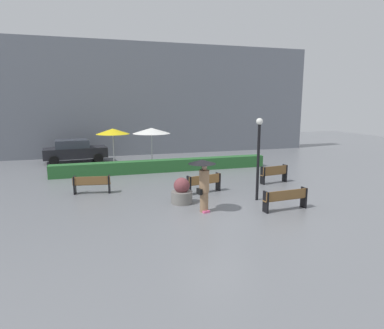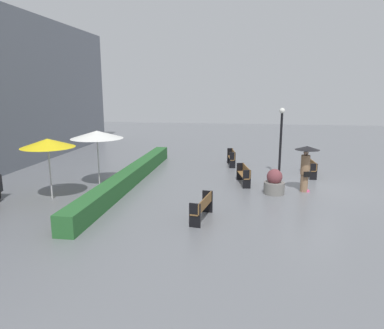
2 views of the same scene
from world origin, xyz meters
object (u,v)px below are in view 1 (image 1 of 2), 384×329
object	(u,v)px
patio_umbrella_yellow	(113,131)
bench_near_right	(286,198)
bench_far_right	(274,173)
pedestrian_with_umbrella	(203,177)
lamp_post	(259,150)
planter_pot	(182,192)
bench_far_left	(92,183)
parked_car	(75,150)
patio_umbrella_white	(151,131)
bench_mid_center	(204,182)

from	to	relation	value
patio_umbrella_yellow	bench_near_right	bearing A→B (deg)	-62.87
bench_far_right	bench_near_right	bearing A→B (deg)	-115.03
pedestrian_with_umbrella	lamp_post	bearing A→B (deg)	17.18
planter_pot	pedestrian_with_umbrella	bearing A→B (deg)	-70.25
bench_near_right	bench_far_left	distance (m)	8.54
pedestrian_with_umbrella	parked_car	size ratio (longest dim) A/B	0.47
planter_pot	patio_umbrella_white	xyz separation A→B (m)	(0.20, 7.93, 1.91)
patio_umbrella_white	lamp_post	bearing A→B (deg)	-70.46
pedestrian_with_umbrella	lamp_post	xyz separation A→B (m)	(2.72, 0.84, 0.82)
bench_near_right	parked_car	world-z (taller)	parked_car
bench_far_left	bench_far_right	size ratio (longest dim) A/B	1.07
bench_mid_center	patio_umbrella_white	bearing A→B (deg)	100.37
bench_mid_center	patio_umbrella_yellow	size ratio (longest dim) A/B	0.69
patio_umbrella_white	parked_car	world-z (taller)	patio_umbrella_white
bench_mid_center	bench_far_left	distance (m)	5.13
bench_far_right	planter_pot	xyz separation A→B (m)	(-5.49, -2.02, -0.08)
bench_far_right	patio_umbrella_yellow	size ratio (longest dim) A/B	0.63
bench_mid_center	patio_umbrella_white	world-z (taller)	patio_umbrella_white
bench_far_left	bench_far_right	bearing A→B (deg)	-4.05
lamp_post	patio_umbrella_yellow	distance (m)	10.86
bench_mid_center	bench_far_left	world-z (taller)	bench_mid_center
pedestrian_with_umbrella	planter_pot	size ratio (longest dim) A/B	1.88
bench_far_left	patio_umbrella_white	xyz separation A→B (m)	(3.73, 5.28, 1.89)
planter_pot	parked_car	world-z (taller)	parked_car
bench_near_right	bench_far_right	xyz separation A→B (m)	(1.91, 4.08, 0.04)
bench_mid_center	bench_far_right	distance (m)	4.14
lamp_post	parked_car	world-z (taller)	lamp_post
patio_umbrella_yellow	parked_car	world-z (taller)	patio_umbrella_yellow
bench_far_left	lamp_post	distance (m)	7.61
bench_far_left	lamp_post	bearing A→B (deg)	-25.05
bench_near_right	bench_far_left	size ratio (longest dim) A/B	1.12
planter_pot	parked_car	distance (m)	12.51
bench_near_right	lamp_post	world-z (taller)	lamp_post
lamp_post	patio_umbrella_white	distance (m)	8.93
pedestrian_with_umbrella	lamp_post	size ratio (longest dim) A/B	0.58
bench_far_right	patio_umbrella_white	distance (m)	8.14
patio_umbrella_yellow	lamp_post	bearing A→B (deg)	-60.92
planter_pot	patio_umbrella_yellow	distance (m)	9.43
bench_far_right	patio_umbrella_yellow	distance (m)	10.46
bench_mid_center	bench_near_right	bearing A→B (deg)	-57.08
planter_pot	patio_umbrella_white	distance (m)	8.16
patio_umbrella_yellow	pedestrian_with_umbrella	bearing A→B (deg)	-76.07
pedestrian_with_umbrella	bench_near_right	bearing A→B (deg)	-13.41
bench_far_left	parked_car	xyz separation A→B (m)	(-1.04, 8.98, 0.34)
bench_far_left	planter_pot	size ratio (longest dim) A/B	1.57
planter_pot	patio_umbrella_white	size ratio (longest dim) A/B	0.42
bench_mid_center	pedestrian_with_umbrella	bearing A→B (deg)	-109.93
bench_near_right	lamp_post	xyz separation A→B (m)	(-0.40, 1.58, 1.67)
bench_near_right	patio_umbrella_yellow	bearing A→B (deg)	117.13
bench_far_right	patio_umbrella_white	bearing A→B (deg)	131.80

